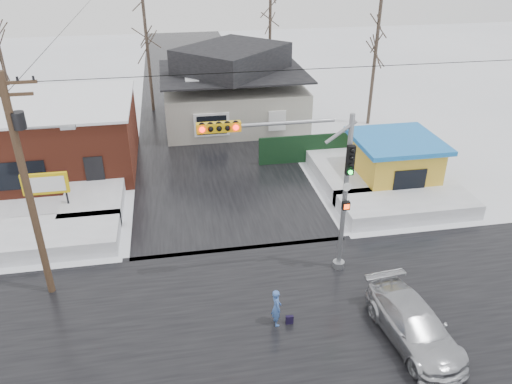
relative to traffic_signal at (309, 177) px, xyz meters
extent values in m
plane|color=white|center=(-2.43, -2.97, -4.54)|extent=(120.00, 120.00, 0.00)
cube|color=black|center=(-2.43, -2.97, -4.53)|extent=(10.00, 120.00, 0.02)
cube|color=black|center=(-2.43, -2.97, -4.53)|extent=(120.00, 10.00, 0.02)
cube|color=white|center=(-11.43, 4.03, -4.14)|extent=(7.00, 3.00, 0.80)
cube|color=white|center=(6.57, 4.03, -4.14)|extent=(7.00, 3.00, 0.80)
cube|color=white|center=(-9.43, 9.03, -4.14)|extent=(3.00, 8.00, 0.80)
cube|color=white|center=(4.57, 9.03, -4.14)|extent=(3.00, 8.00, 0.80)
cylinder|color=gray|center=(1.57, 0.03, -1.04)|extent=(0.20, 0.20, 7.00)
cylinder|color=gray|center=(1.57, 0.03, -4.39)|extent=(0.50, 0.50, 0.30)
cylinder|color=gray|center=(-1.43, 0.03, 2.26)|extent=(4.60, 0.14, 0.14)
cube|color=gold|center=(-3.43, 0.03, 2.26)|extent=(1.60, 0.28, 0.35)
sphere|color=#FF0C0C|center=(-4.03, -0.13, 2.26)|extent=(0.20, 0.20, 0.20)
sphere|color=#FF0C0C|center=(-2.83, -0.13, 2.26)|extent=(0.20, 0.20, 0.20)
cube|color=black|center=(1.57, -0.17, 0.66)|extent=(0.30, 0.22, 1.20)
sphere|color=#0CE533|center=(1.57, -0.31, 0.21)|extent=(0.18, 0.18, 0.18)
cube|color=black|center=(1.57, -0.17, -1.34)|extent=(0.30, 0.20, 0.35)
cylinder|color=#382619|center=(-10.43, 0.53, -0.04)|extent=(0.28, 0.28, 9.00)
cube|color=#382619|center=(-10.43, 0.53, 4.06)|extent=(2.20, 0.10, 0.10)
cube|color=#382619|center=(-10.43, 0.53, 3.66)|extent=(1.80, 0.10, 0.10)
cylinder|color=black|center=(-10.18, 0.53, 2.76)|extent=(0.44, 0.44, 0.60)
cylinder|color=gray|center=(-9.53, 0.53, 2.46)|extent=(1.80, 0.08, 0.08)
cube|color=gray|center=(-8.63, 0.53, 2.41)|extent=(0.50, 0.22, 0.12)
cube|color=maroon|center=(-13.43, 13.03, -2.54)|extent=(12.00, 8.00, 4.00)
cube|color=white|center=(-13.43, 13.03, -0.49)|extent=(12.20, 8.20, 0.15)
cube|color=black|center=(-13.43, 9.01, -3.14)|extent=(3.00, 0.08, 1.60)
cube|color=black|center=(-9.43, 9.01, -3.44)|extent=(1.00, 0.08, 2.20)
cylinder|color=black|center=(-12.33, 6.53, -3.64)|extent=(0.10, 0.10, 1.80)
cylinder|color=black|center=(-10.53, 6.53, -3.64)|extent=(0.10, 0.10, 1.80)
cube|color=gold|center=(-11.43, 6.53, -2.54)|extent=(2.20, 0.18, 1.10)
cube|color=white|center=(-11.43, 6.42, -2.54)|extent=(1.90, 0.02, 0.80)
cube|color=#A7A496|center=(-0.43, 19.03, -3.04)|extent=(10.00, 8.00, 3.00)
cube|color=black|center=(-0.43, 19.03, -0.64)|extent=(10.40, 8.40, 0.12)
pyramid|color=black|center=(-0.43, 19.03, 0.32)|extent=(9.00, 7.00, 1.80)
cube|color=maroon|center=(2.77, 20.03, 0.36)|extent=(0.70, 0.70, 1.40)
cube|color=white|center=(-2.43, 14.98, -3.14)|extent=(2.40, 0.12, 1.60)
cube|color=gold|center=(7.07, 7.03, -3.24)|extent=(4.00, 4.00, 2.60)
cube|color=blue|center=(7.07, 7.03, -1.79)|extent=(4.60, 4.60, 0.25)
cube|color=black|center=(7.07, 5.00, -3.24)|extent=(1.80, 0.06, 1.20)
cube|color=black|center=(4.07, 11.03, -3.64)|extent=(8.00, 0.12, 1.80)
cylinder|color=#332821|center=(-6.43, 23.03, 0.46)|extent=(0.24, 0.24, 10.00)
cylinder|color=#332821|center=(3.57, 25.03, 1.46)|extent=(0.24, 0.24, 12.00)
cylinder|color=#332821|center=(9.57, 17.03, -0.04)|extent=(0.24, 0.24, 9.00)
cylinder|color=#332821|center=(-16.43, 21.03, -0.54)|extent=(0.24, 0.24, 8.00)
imported|color=#3B5FA7|center=(-1.84, -2.92, -3.77)|extent=(0.40, 0.58, 1.53)
imported|color=#B7B9BF|center=(2.76, -4.59, -3.85)|extent=(2.36, 4.89, 1.37)
cube|color=black|center=(-1.36, -3.02, -4.36)|extent=(0.28, 0.13, 0.35)
camera|label=1|loc=(-5.07, -16.73, 8.54)|focal=35.00mm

